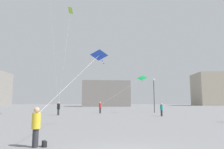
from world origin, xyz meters
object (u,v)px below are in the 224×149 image
object	(u,v)px
kite_cobalt_delta	(99,56)
kite_lime_delta	(71,13)
person_in_red	(100,107)
person_in_teal	(162,109)
kite_emerald_delta	(142,78)
handbag_beside_flyer	(44,144)
building_right_hall	(215,89)
building_centre_hall	(106,94)
lamppost_east	(154,90)
person_in_black	(58,108)
person_in_yellow	(36,125)

from	to	relation	value
kite_cobalt_delta	kite_lime_delta	bearing A→B (deg)	110.66
person_in_red	kite_cobalt_delta	bearing A→B (deg)	-98.46
kite_lime_delta	person_in_teal	bearing A→B (deg)	-7.11
person_in_teal	kite_cobalt_delta	world-z (taller)	kite_cobalt_delta
kite_emerald_delta	handbag_beside_flyer	distance (m)	26.98
person_in_red	building_right_hall	size ratio (longest dim) A/B	0.09
building_centre_hall	lamppost_east	world-z (taller)	building_centre_hall
person_in_teal	person_in_red	bearing A→B (deg)	140.30
person_in_red	building_right_hall	world-z (taller)	building_right_hall
lamppost_east	kite_emerald_delta	bearing A→B (deg)	-147.57
kite_cobalt_delta	lamppost_east	size ratio (longest dim) A/B	1.28
handbag_beside_flyer	person_in_black	bearing A→B (deg)	101.73
person_in_black	kite_lime_delta	bearing A→B (deg)	46.14
building_centre_hall	handbag_beside_flyer	bearing A→B (deg)	-91.72
lamppost_east	kite_lime_delta	bearing A→B (deg)	-151.96
person_in_teal	person_in_black	size ratio (longest dim) A/B	0.92
building_right_hall	lamppost_east	distance (m)	78.81
person_in_teal	kite_cobalt_delta	distance (m)	14.05
person_in_red	person_in_black	bearing A→B (deg)	-152.53
kite_lime_delta	building_centre_hall	world-z (taller)	kite_lime_delta
person_in_teal	kite_lime_delta	world-z (taller)	kite_lime_delta
kite_lime_delta	lamppost_east	bearing A→B (deg)	28.04
kite_lime_delta	person_in_red	bearing A→B (deg)	50.60
handbag_beside_flyer	person_in_yellow	bearing A→B (deg)	-164.05
lamppost_east	handbag_beside_flyer	world-z (taller)	lamppost_east
person_in_black	handbag_beside_flyer	distance (m)	20.57
building_right_hall	person_in_red	bearing A→B (deg)	-129.47
person_in_black	building_right_hall	size ratio (longest dim) A/B	0.09
person_in_yellow	person_in_teal	size ratio (longest dim) A/B	0.97
lamppost_east	person_in_yellow	bearing A→B (deg)	-112.82
kite_cobalt_delta	kite_emerald_delta	size ratio (longest dim) A/B	0.97
building_centre_hall	person_in_red	bearing A→B (deg)	-90.78
person_in_black	kite_lime_delta	distance (m)	13.80
kite_emerald_delta	handbag_beside_flyer	size ratio (longest dim) A/B	24.31
person_in_black	lamppost_east	distance (m)	16.58
person_in_yellow	building_centre_hall	xyz separation A→B (m)	(2.55, 73.33, 4.11)
person_in_red	person_in_teal	bearing A→B (deg)	-49.12
person_in_yellow	kite_emerald_delta	size ratio (longest dim) A/B	0.21
person_in_black	building_centre_hall	world-z (taller)	building_centre_hall
lamppost_east	kite_cobalt_delta	bearing A→B (deg)	-114.52
building_right_hall	kite_emerald_delta	bearing A→B (deg)	-125.95
kite_cobalt_delta	building_centre_hall	distance (m)	66.26
person_in_teal	handbag_beside_flyer	xyz separation A→B (m)	(-9.74, -17.74, -0.81)
person_in_teal	kite_lime_delta	xyz separation A→B (m)	(-12.45, 1.55, 13.77)
person_in_black	handbag_beside_flyer	bearing A→B (deg)	-2.64
person_in_teal	kite_cobalt_delta	xyz separation A→B (m)	(-7.80, -10.77, 4.54)
kite_emerald_delta	building_right_hall	xyz separation A→B (m)	(47.75, 65.85, 2.15)
person_in_teal	kite_emerald_delta	xyz separation A→B (m)	(-1.29, 7.25, 4.87)
person_in_teal	handbag_beside_flyer	bearing A→B (deg)	-119.12
kite_lime_delta	lamppost_east	size ratio (longest dim) A/B	2.39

